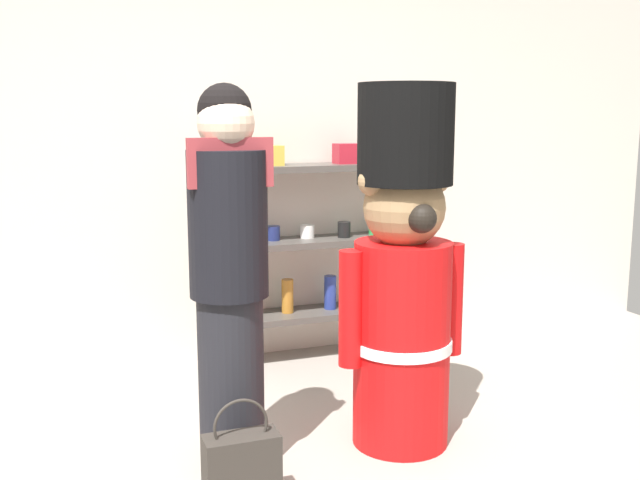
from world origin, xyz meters
name	(u,v)px	position (x,y,z in m)	size (l,w,h in m)	color
back_wall	(225,153)	(0.00, 2.20, 1.30)	(6.40, 0.12, 2.60)	silver
merchandise_shelf	(309,237)	(0.48, 1.98, 0.77)	(1.19, 0.35, 1.55)	#4C4742
teddy_bear_guard	(403,274)	(0.46, 0.65, 0.82)	(0.63, 0.47, 1.68)	red
person_shopper	(229,273)	(-0.35, 0.64, 0.88)	(0.35, 0.33, 1.67)	black
shopping_bag	(242,471)	(-0.40, 0.31, 0.17)	(0.30, 0.13, 0.46)	#332D28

